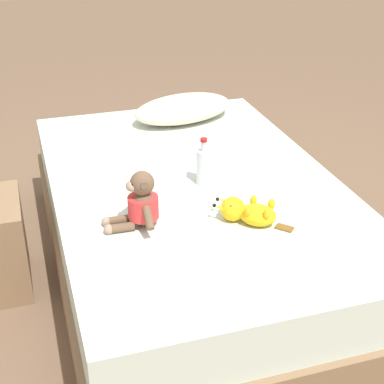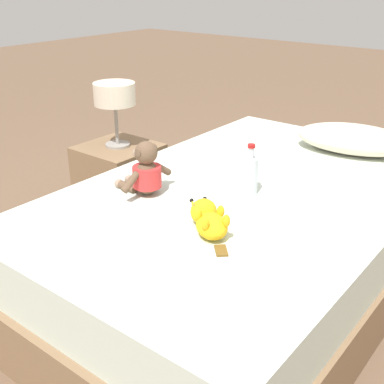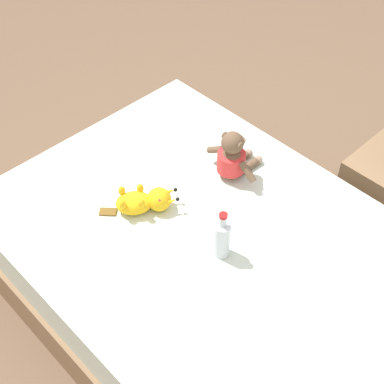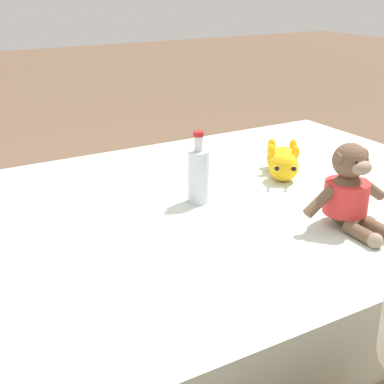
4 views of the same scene
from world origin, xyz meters
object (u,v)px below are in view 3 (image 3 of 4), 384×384
(bed, at_px, (231,291))
(glass_bottle, at_px, (222,238))
(plush_monkey, at_px, (233,157))
(plush_yellow_creature, at_px, (145,201))

(bed, bearing_deg, glass_bottle, -52.83)
(plush_monkey, xyz_separation_m, glass_bottle, (0.35, 0.27, -0.01))
(bed, bearing_deg, plush_yellow_creature, -77.66)
(bed, distance_m, glass_bottle, 0.34)
(plush_yellow_creature, xyz_separation_m, glass_bottle, (-0.06, 0.38, 0.04))
(plush_yellow_creature, bearing_deg, plush_monkey, 165.56)
(plush_monkey, height_order, glass_bottle, plush_monkey)
(bed, relative_size, plush_monkey, 7.23)
(glass_bottle, bearing_deg, plush_monkey, -142.39)
(plush_monkey, bearing_deg, glass_bottle, 37.61)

